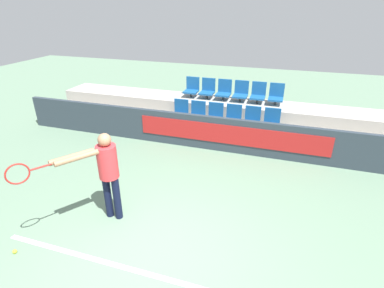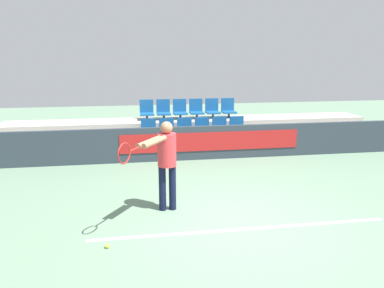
% 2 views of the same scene
% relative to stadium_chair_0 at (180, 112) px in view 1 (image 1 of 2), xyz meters
% --- Properties ---
extents(ground_plane, '(30.00, 30.00, 0.00)m').
position_rel_stadium_chair_0_xyz_m(ground_plane, '(1.29, -4.67, -0.67)').
color(ground_plane, slate).
extents(court_baseline, '(4.98, 0.08, 0.01)m').
position_rel_stadium_chair_0_xyz_m(court_baseline, '(1.29, -4.96, -0.66)').
color(court_baseline, white).
rests_on(court_baseline, ground).
extents(barrier_wall, '(11.52, 0.14, 0.91)m').
position_rel_stadium_chair_0_xyz_m(barrier_wall, '(1.30, -0.76, -0.21)').
color(barrier_wall, '#2D3842').
rests_on(barrier_wall, ground).
extents(bleacher_tier_front, '(11.12, 1.09, 0.41)m').
position_rel_stadium_chair_0_xyz_m(bleacher_tier_front, '(1.29, -0.13, -0.46)').
color(bleacher_tier_front, '#ADA89E').
rests_on(bleacher_tier_front, ground).
extents(bleacher_tier_middle, '(11.12, 1.09, 0.81)m').
position_rel_stadium_chair_0_xyz_m(bleacher_tier_middle, '(1.29, 0.96, -0.26)').
color(bleacher_tier_middle, '#ADA89E').
rests_on(bleacher_tier_middle, ground).
extents(stadium_chair_0, '(0.42, 0.43, 0.60)m').
position_rel_stadium_chair_0_xyz_m(stadium_chair_0, '(0.00, 0.00, 0.00)').
color(stadium_chair_0, '#333333').
rests_on(stadium_chair_0, bleacher_tier_front).
extents(stadium_chair_1, '(0.42, 0.43, 0.60)m').
position_rel_stadium_chair_0_xyz_m(stadium_chair_1, '(0.52, 0.00, 0.00)').
color(stadium_chair_1, '#333333').
rests_on(stadium_chair_1, bleacher_tier_front).
extents(stadium_chair_2, '(0.42, 0.43, 0.60)m').
position_rel_stadium_chair_0_xyz_m(stadium_chair_2, '(1.03, 0.00, 0.00)').
color(stadium_chair_2, '#333333').
rests_on(stadium_chair_2, bleacher_tier_front).
extents(stadium_chair_3, '(0.42, 0.43, 0.60)m').
position_rel_stadium_chair_0_xyz_m(stadium_chair_3, '(1.55, 0.00, 0.00)').
color(stadium_chair_3, '#333333').
rests_on(stadium_chair_3, bleacher_tier_front).
extents(stadium_chair_4, '(0.42, 0.43, 0.60)m').
position_rel_stadium_chair_0_xyz_m(stadium_chair_4, '(2.06, 0.00, 0.00)').
color(stadium_chair_4, '#333333').
rests_on(stadium_chair_4, bleacher_tier_front).
extents(stadium_chair_5, '(0.42, 0.43, 0.60)m').
position_rel_stadium_chair_0_xyz_m(stadium_chair_5, '(2.58, 0.00, 0.00)').
color(stadium_chair_5, '#333333').
rests_on(stadium_chair_5, bleacher_tier_front).
extents(stadium_chair_6, '(0.42, 0.43, 0.60)m').
position_rel_stadium_chair_0_xyz_m(stadium_chair_6, '(0.00, 1.09, 0.41)').
color(stadium_chair_6, '#333333').
rests_on(stadium_chair_6, bleacher_tier_middle).
extents(stadium_chair_7, '(0.42, 0.43, 0.60)m').
position_rel_stadium_chair_0_xyz_m(stadium_chair_7, '(0.52, 1.09, 0.41)').
color(stadium_chair_7, '#333333').
rests_on(stadium_chair_7, bleacher_tier_middle).
extents(stadium_chair_8, '(0.42, 0.43, 0.60)m').
position_rel_stadium_chair_0_xyz_m(stadium_chair_8, '(1.03, 1.09, 0.41)').
color(stadium_chair_8, '#333333').
rests_on(stadium_chair_8, bleacher_tier_middle).
extents(stadium_chair_9, '(0.42, 0.43, 0.60)m').
position_rel_stadium_chair_0_xyz_m(stadium_chair_9, '(1.55, 1.09, 0.41)').
color(stadium_chair_9, '#333333').
rests_on(stadium_chair_9, bleacher_tier_middle).
extents(stadium_chair_10, '(0.42, 0.43, 0.60)m').
position_rel_stadium_chair_0_xyz_m(stadium_chair_10, '(2.06, 1.09, 0.41)').
color(stadium_chair_10, '#333333').
rests_on(stadium_chair_10, bleacher_tier_middle).
extents(stadium_chair_11, '(0.42, 0.43, 0.60)m').
position_rel_stadium_chair_0_xyz_m(stadium_chair_11, '(2.58, 1.09, 0.41)').
color(stadium_chair_11, '#333333').
rests_on(stadium_chair_11, bleacher_tier_middle).
extents(tennis_player, '(0.98, 1.39, 1.65)m').
position_rel_stadium_chair_0_xyz_m(tennis_player, '(0.11, -4.03, 0.36)').
color(tennis_player, black).
rests_on(tennis_player, ground).
extents(tennis_ball, '(0.07, 0.07, 0.07)m').
position_rel_stadium_chair_0_xyz_m(tennis_ball, '(-0.86, -5.23, -0.63)').
color(tennis_ball, '#CCDB33').
rests_on(tennis_ball, ground).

